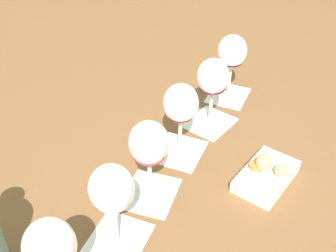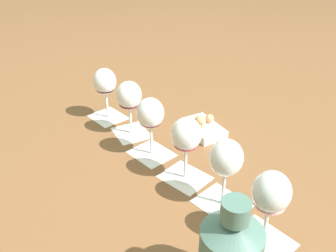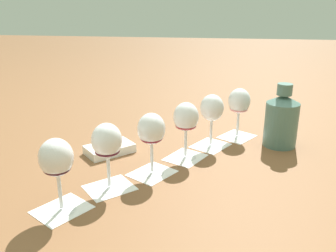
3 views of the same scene
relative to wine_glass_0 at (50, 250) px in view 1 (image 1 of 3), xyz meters
The scene contains 13 objects.
ground_plane 0.37m from the wine_glass_0, 52.04° to the left, with size 8.00×8.00×0.00m, color brown.
tasting_card_1 0.19m from the wine_glass_0, 47.88° to the left, with size 0.15×0.15×0.00m.
tasting_card_2 0.30m from the wine_glass_0, 51.91° to the left, with size 0.14×0.15×0.00m.
tasting_card_3 0.43m from the wine_glass_0, 53.36° to the left, with size 0.15×0.15×0.00m.
tasting_card_4 0.57m from the wine_glass_0, 51.73° to the left, with size 0.16×0.16×0.00m.
tasting_card_5 0.70m from the wine_glass_0, 52.65° to the left, with size 0.15×0.15×0.00m.
wine_glass_0 is the anchor object (origin of this frame).
wine_glass_1 0.14m from the wine_glass_0, 47.88° to the left, with size 0.08×0.08×0.18m.
wine_glass_2 0.27m from the wine_glass_0, 51.91° to the left, with size 0.08×0.08×0.18m.
wine_glass_3 0.41m from the wine_glass_0, 53.36° to the left, with size 0.08×0.08×0.18m.
wine_glass_4 0.55m from the wine_glass_0, 51.73° to the left, with size 0.08×0.08×0.18m.
wine_glass_5 0.69m from the wine_glass_0, 52.65° to the left, with size 0.08×0.08×0.18m.
snack_dish 0.47m from the wine_glass_0, 27.27° to the left, with size 0.17×0.17×0.06m.
Camera 1 is at (-0.10, -0.67, 0.63)m, focal length 45.00 mm.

